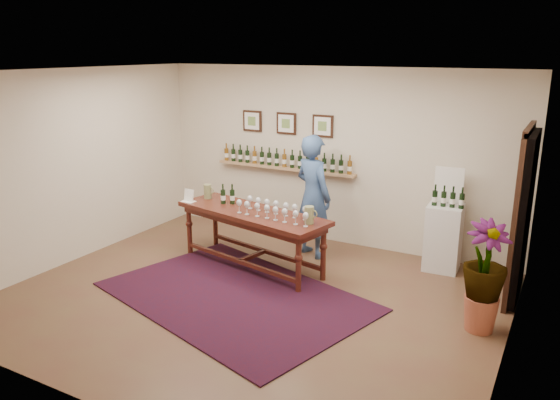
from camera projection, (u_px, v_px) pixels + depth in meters
The scene contains 14 objects.
ground at pixel (250, 298), 6.92m from camera, with size 6.00×6.00×0.00m, color brown.
room_shell at pixel (458, 200), 7.21m from camera, with size 6.00×6.00×6.00m.
rug at pixel (235, 296), 6.96m from camera, with size 3.30×2.20×0.02m, color #4B0D14.
tasting_table at pixel (252, 219), 7.77m from camera, with size 2.46×1.22×0.84m.
table_glasses at pixel (271, 209), 7.47m from camera, with size 1.45×0.34×0.20m, color silver, non-canonical shape.
table_bottles at pixel (228, 194), 8.06m from camera, with size 0.27×0.15×0.29m, color black, non-canonical shape.
pitcher_left at pixel (208, 191), 8.35m from camera, with size 0.14×0.14×0.22m, color olive, non-canonical shape.
pitcher_right at pixel (309, 215), 7.15m from camera, with size 0.15×0.15×0.23m, color olive, non-canonical shape.
menu_card at pixel (189, 195), 8.19m from camera, with size 0.20×0.15×0.18m, color white.
display_pedestal at pixel (443, 238), 7.72m from camera, with size 0.47×0.47×0.95m, color silver.
pedestal_bottles at pixel (448, 197), 7.49m from camera, with size 0.29×0.08×0.29m, color black, non-canonical shape.
info_sign at pixel (449, 185), 7.63m from camera, with size 0.40×0.02×0.55m, color white.
potted_plant at pixel (484, 277), 5.98m from camera, with size 0.81×0.81×1.10m.
person at pixel (313, 196), 8.15m from camera, with size 0.68×0.44×1.86m, color #344F7C.
Camera 1 is at (3.38, -5.37, 3.06)m, focal length 35.00 mm.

